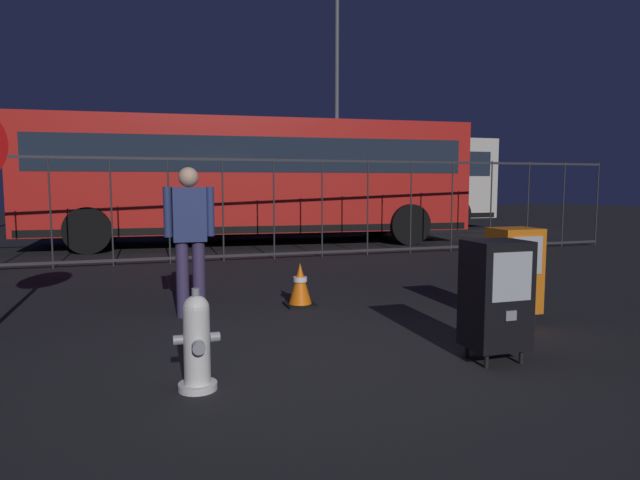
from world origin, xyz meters
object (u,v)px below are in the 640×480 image
object	(u,v)px
fire_hydrant	(197,342)
newspaper_box_primary	(496,294)
bus_near	(253,175)
traffic_cone	(300,285)
pedestrian	(190,233)
bus_far	(338,177)
newspaper_box_secondary	(514,270)
street_light_near_left	(337,90)

from	to	relation	value
fire_hydrant	newspaper_box_primary	xyz separation A→B (m)	(2.44, -0.10, 0.22)
fire_hydrant	bus_near	world-z (taller)	bus_near
traffic_cone	bus_near	world-z (taller)	bus_near
pedestrian	bus_far	size ratio (longest dim) A/B	0.16
newspaper_box_primary	bus_near	bearing A→B (deg)	90.92
newspaper_box_secondary	bus_near	size ratio (longest dim) A/B	0.10
fire_hydrant	traffic_cone	bearing A→B (deg)	58.92
bus_near	bus_far	distance (m)	4.99
newspaper_box_secondary	traffic_cone	size ratio (longest dim) A/B	1.92
bus_far	street_light_near_left	distance (m)	2.97
newspaper_box_primary	newspaper_box_secondary	world-z (taller)	same
bus_far	street_light_near_left	xyz separation A→B (m)	(0.13, 0.54, 2.92)
newspaper_box_primary	traffic_cone	bearing A→B (deg)	111.31
street_light_near_left	pedestrian	bearing A→B (deg)	-116.93
newspaper_box_secondary	pedestrian	bearing A→B (deg)	157.65
fire_hydrant	newspaper_box_secondary	bearing A→B (deg)	15.38
traffic_cone	bus_near	size ratio (longest dim) A/B	0.05
bus_near	street_light_near_left	distance (m)	6.20
fire_hydrant	pedestrian	distance (m)	2.36
newspaper_box_secondary	pedestrian	size ratio (longest dim) A/B	0.61
pedestrian	traffic_cone	world-z (taller)	pedestrian
fire_hydrant	traffic_cone	world-z (taller)	fire_hydrant
newspaper_box_secondary	traffic_cone	distance (m)	2.47
bus_near	fire_hydrant	bearing A→B (deg)	-98.96
bus_near	pedestrian	bearing A→B (deg)	-101.83
bus_far	bus_near	bearing A→B (deg)	-134.59
newspaper_box_primary	bus_far	size ratio (longest dim) A/B	0.10
newspaper_box_primary	pedestrian	xyz separation A→B (m)	(-2.29, 2.38, 0.38)
newspaper_box_primary	pedestrian	size ratio (longest dim) A/B	0.61
pedestrian	fire_hydrant	bearing A→B (deg)	-93.68
fire_hydrant	newspaper_box_primary	distance (m)	2.45
bus_near	bus_far	size ratio (longest dim) A/B	1.01
traffic_cone	newspaper_box_primary	bearing A→B (deg)	-68.69
fire_hydrant	street_light_near_left	world-z (taller)	street_light_near_left
newspaper_box_primary	fire_hydrant	bearing A→B (deg)	177.68
newspaper_box_primary	traffic_cone	world-z (taller)	newspaper_box_primary
bus_near	bus_far	bearing A→B (deg)	49.34
newspaper_box_primary	street_light_near_left	bearing A→B (deg)	75.74
bus_far	newspaper_box_primary	bearing A→B (deg)	-103.85
fire_hydrant	newspaper_box_primary	bearing A→B (deg)	-2.32
traffic_cone	newspaper_box_secondary	bearing A→B (deg)	-37.18
fire_hydrant	newspaper_box_secondary	size ratio (longest dim) A/B	0.73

